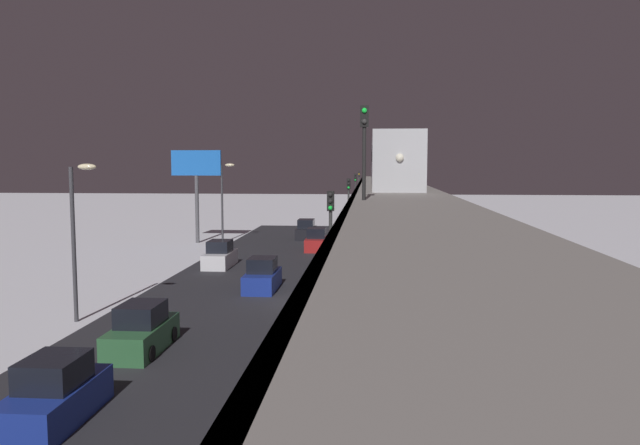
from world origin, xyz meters
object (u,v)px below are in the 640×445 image
Objects in this scene: subway_train at (389,161)px; sedan_black at (306,231)px; sedan_blue_2 at (55,395)px; traffic_light_mid at (349,205)px; traffic_light_distant at (359,185)px; sedan_blue at (262,277)px; commercial_billboard at (196,172)px; traffic_light_far at (355,192)px; sedan_white at (220,256)px; sedan_red at (317,241)px; sedan_green at (142,332)px; rail_signal at (364,136)px; traffic_light_near at (331,239)px.

subway_train is 15.27m from sedan_black.
traffic_light_mid reaches higher than sedan_blue_2.
sedan_blue is at bearing 85.67° from traffic_light_distant.
sedan_black is 12.52m from commercial_billboard.
traffic_light_mid is at bearing -66.58° from sedan_black.
traffic_light_mid is (-7.50, -34.54, 3.40)m from sedan_blue_2.
traffic_light_mid is 16.45m from commercial_billboard.
subway_train is 5.76× the size of traffic_light_far.
sedan_white is at bearing 36.55° from traffic_light_mid.
traffic_light_distant reaches higher than sedan_blue_2.
sedan_black is at bearing 90.00° from sedan_blue.
sedan_red is (-1.80, -17.38, -0.00)m from sedan_blue.
sedan_green is 7.03m from sedan_blue_2.
traffic_light_distant is 43.19m from commercial_billboard.
subway_train reaches higher than sedan_blue_2.
sedan_green is at bearing 94.99° from sedan_white.
sedan_blue_2 is at bearing 77.75° from traffic_light_mid.
traffic_light_distant is at bearing -90.00° from traffic_light_mid.
commercial_billboard is at bearing 115.12° from sedan_blue.
sedan_green is 1.03× the size of sedan_white.
rail_signal is 25.60m from traffic_light_mid.
sedan_green is at bearing 68.46° from subway_train.
traffic_light_mid is at bearing 155.93° from commercial_billboard.
rail_signal is 5.12m from traffic_light_near.
sedan_blue is 19.78m from sedan_blue_2.
traffic_light_far is at bearing -106.99° from sedan_white.
sedan_blue is at bearing -61.31° from traffic_light_near.
sedan_black is at bearing -80.18° from rail_signal.
rail_signal is 0.62× the size of traffic_light_mid.
commercial_billboard is at bearing -24.07° from traffic_light_mid.
traffic_light_far reaches higher than sedan_blue_2.
subway_train reaches higher than sedan_blue.
commercial_billboard is at bearing -157.32° from sedan_black.
commercial_billboard is at bearing -77.89° from sedan_green.
subway_train reaches higher than traffic_light_near.
sedan_green is 12.86m from sedan_blue.
sedan_blue is 0.99× the size of sedan_blue_2.
sedan_green is 0.69× the size of traffic_light_far.
rail_signal reaches higher than sedan_blue_2.
sedan_blue is at bearing 115.12° from commercial_billboard.
subway_train is 5.76× the size of traffic_light_distant.
traffic_light_near is (-4.70, 34.40, 3.40)m from sedan_black.
sedan_white is at bearing -86.28° from sedan_blue_2.
traffic_light_far is (-4.70, -12.70, 3.40)m from sedan_black.
traffic_light_mid reaches higher than sedan_green.
rail_signal is 0.87× the size of sedan_black.
sedan_white is at bearing 119.68° from sedan_blue.
sedan_blue_2 is (0.00, 7.03, 0.01)m from sedan_green.
traffic_light_distant is at bearing 82.61° from sedan_black.
traffic_light_near is at bearing 119.17° from sedan_white.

